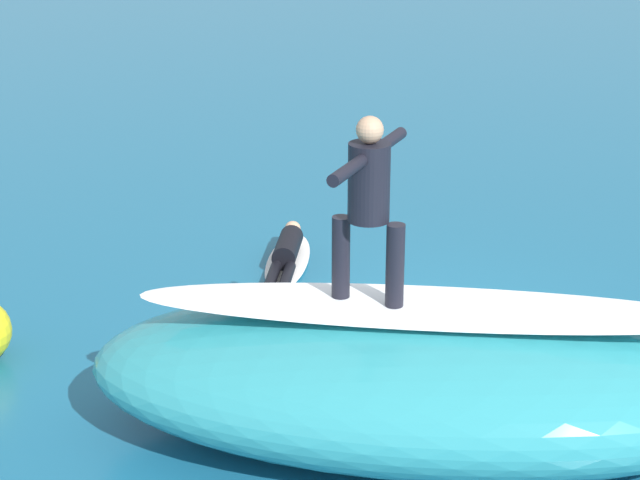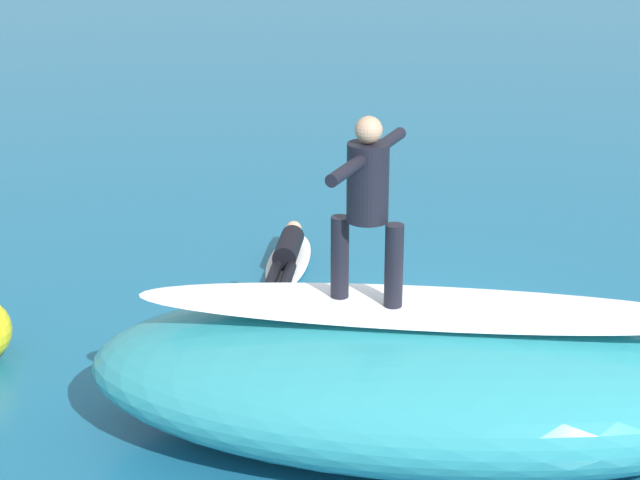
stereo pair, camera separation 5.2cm
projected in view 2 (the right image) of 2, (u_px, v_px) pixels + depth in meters
name	position (u px, v px, depth m)	size (l,w,h in m)	color
ground_plane	(427.00, 340.00, 12.36)	(120.00, 120.00, 0.00)	#196084
wave_crest	(426.00, 378.00, 10.09)	(6.21, 2.80, 1.32)	teal
wave_foam_lip	(429.00, 308.00, 9.85)	(5.28, 0.98, 0.08)	white
surfboard_riding	(366.00, 305.00, 9.91)	(1.91, 0.47, 0.07)	#EAE5C6
surfer_riding	(368.00, 197.00, 9.55)	(0.65, 1.55, 1.70)	black
surfboard_paddling	(289.00, 261.00, 14.51)	(2.03, 0.54, 0.07)	silver
surfer_paddling	(287.00, 252.00, 14.32)	(0.38, 1.81, 0.33)	black
foam_patch_mid	(298.00, 363.00, 11.70)	(1.08, 1.03, 0.11)	white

